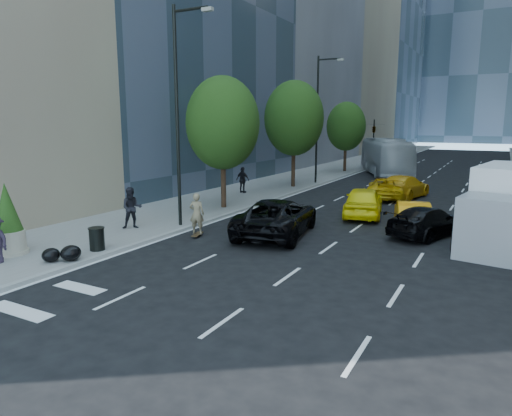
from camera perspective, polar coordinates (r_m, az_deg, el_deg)
The scene contains 23 objects.
ground at distance 15.68m, azimuth 0.61°, elevation -8.00°, with size 160.00×160.00×0.00m, color black.
sidewalk_left at distance 46.26m, azimuth 8.12°, elevation 4.41°, with size 6.00×120.00×0.15m, color slate.
tower_left_end at distance 111.88m, azimuth 13.82°, elevation 23.25°, with size 20.00×28.00×60.00m, color #2B3943.
lamp_near at distance 21.68m, azimuth -9.50°, elevation 12.62°, with size 2.13×0.22×10.00m.
lamp_far at distance 37.57m, azimuth 7.92°, elevation 11.76°, with size 2.13×0.22×10.00m.
tree_near at distance 26.27m, azimuth -4.19°, elevation 10.52°, with size 4.20×4.20×7.46m.
tree_mid at distance 35.11m, azimuth 4.77°, elevation 11.10°, with size 4.50×4.50×7.99m.
tree_far at distance 47.31m, azimuth 11.20°, elevation 9.97°, with size 3.90×3.90×6.92m.
traffic_signal at distance 54.80m, azimuth 14.53°, elevation 9.49°, with size 2.48×0.53×5.20m.
skateboarder at distance 20.36m, azimuth -7.40°, elevation -1.04°, with size 0.67×0.44×1.84m, color #887655.
black_sedan_lincoln at distance 20.57m, azimuth 2.63°, elevation -1.11°, with size 2.74×5.93×1.65m, color black.
black_sedan_mercedes at distance 21.76m, azimuth 20.63°, elevation -1.57°, with size 1.87×4.59×1.33m, color black.
taxi_a at distance 25.27m, azimuth 13.28°, elevation 0.80°, with size 1.93×4.80×1.64m, color yellow.
taxi_b at distance 22.94m, azimuth 18.93°, elevation -0.82°, with size 1.45×4.15×1.37m, color orange.
taxi_c at distance 31.63m, azimuth 15.86°, elevation 2.38°, with size 2.28×4.94×1.37m, color gold.
taxi_d at distance 32.22m, azimuth 17.94°, elevation 2.57°, with size 2.17×5.34×1.55m, color #DA9B0B.
city_bus at distance 46.55m, azimuth 15.86°, elevation 6.22°, with size 2.94×12.57×3.50m, color #B7BBBE.
box_truck at distance 21.41m, azimuth 28.89°, elevation 0.28°, with size 3.50×7.09×3.25m.
pedestrian_a at distance 21.88m, azimuth -15.26°, elevation -0.00°, with size 0.94×0.73×1.93m, color black.
pedestrian_b at distance 31.98m, azimuth -1.66°, elevation 3.53°, with size 1.06×0.44×1.81m, color black.
trash_can at distance 18.66m, azimuth -19.27°, elevation -3.71°, with size 0.57×0.57×0.85m, color black.
planter_shrub at distance 19.28m, azimuth -28.61°, elevation -1.37°, with size 1.12×1.12×2.70m.
garbage_bags at distance 17.66m, azimuth -22.99°, elevation -5.29°, with size 1.15×1.11×0.57m.
Camera 1 is at (6.92, -13.15, 5.01)m, focal length 32.00 mm.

